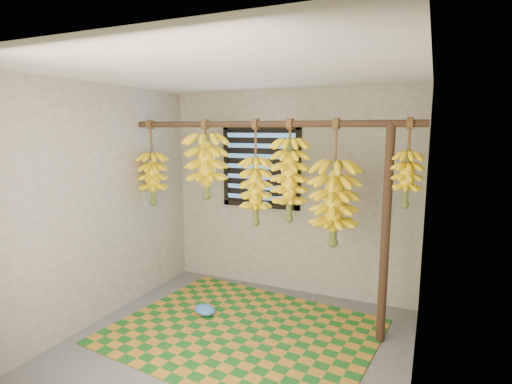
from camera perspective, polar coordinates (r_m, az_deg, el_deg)
The scene contains 16 objects.
floor at distance 3.85m, azimuth -3.58°, elevation -21.60°, with size 3.00×3.00×0.01m, color #535353.
ceiling at distance 3.34m, azimuth -4.01°, elevation 16.74°, with size 3.00×3.00×0.01m, color silver.
wall_back at distance 4.76m, azimuth 4.69°, elevation -0.12°, with size 3.00×0.01×2.40m, color gray.
wall_left at distance 4.30m, azimuth -21.85°, elevation -1.74°, with size 0.01×3.00×2.40m, color gray.
wall_right at distance 3.02m, azimuth 22.51°, elevation -6.17°, with size 0.01×3.00×2.40m, color gray.
window at distance 4.82m, azimuth 0.68°, elevation 3.63°, with size 1.00×0.04×1.00m.
hanging_pole at distance 3.94m, azimuth 0.90°, elevation 9.69°, with size 0.06×0.06×3.00m, color #3B281B.
support_post at distance 3.77m, azimuth 17.99°, elevation -6.11°, with size 0.08×0.08×2.00m, color #3B281B.
woven_mat at distance 4.12m, azimuth -1.89°, elevation -19.25°, with size 2.41×1.93×0.01m, color #1A591C.
plastic_bag at distance 4.43m, azimuth -7.32°, elevation -16.35°, with size 0.25×0.18×0.10m, color #3A7DDB.
banana_bunch_a at distance 4.68m, azimuth -14.52°, elevation 1.93°, with size 0.31×0.31×0.95m.
banana_bunch_b at distance 4.26m, azimuth -7.11°, elevation 3.74°, with size 0.43×0.43×0.82m.
banana_bunch_c at distance 4.02m, azimuth -0.04°, elevation 0.15°, with size 0.31×0.31×1.06m.
banana_bunch_d at distance 3.87m, azimuth 4.80°, elevation 1.74°, with size 0.36×0.36×0.99m.
banana_bunch_e at distance 3.78m, azimuth 11.07°, elevation -1.60°, with size 0.44×0.44×1.18m.
banana_bunch_f at distance 3.66m, azimuth 20.74°, elevation 1.82°, with size 0.26×0.26×0.77m.
Camera 1 is at (1.55, -2.93, 1.96)m, focal length 28.00 mm.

